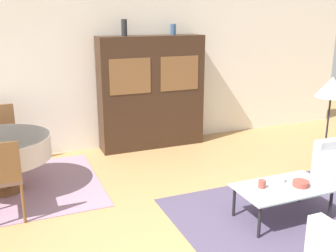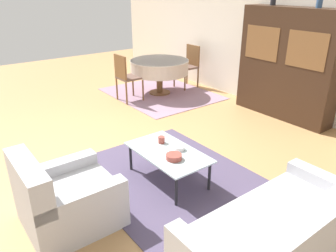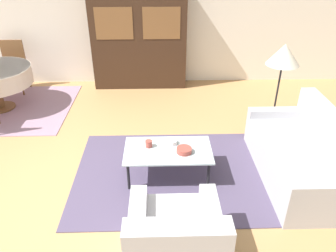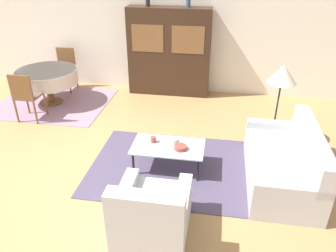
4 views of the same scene
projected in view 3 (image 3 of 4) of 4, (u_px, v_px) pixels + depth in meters
ground_plane at (72, 193)px, 4.00m from camera, size 14.00×14.00×0.00m
wall_back at (104, 17)px, 6.47m from camera, size 10.00×0.06×2.70m
area_rug at (173, 173)px, 4.33m from camera, size 2.56×1.94×0.01m
dining_rug at (4, 108)px, 5.98m from camera, size 2.41×1.99×0.01m
couch at (304, 157)px, 4.15m from camera, size 0.92×1.81×0.86m
armchair at (175, 242)px, 2.98m from camera, size 0.85×0.91×0.83m
coffee_table at (168, 152)px, 4.11m from camera, size 1.09×0.63×0.40m
display_cabinet at (139, 39)px, 6.44m from camera, size 1.85×0.43×1.96m
dining_chair_far at (13, 63)px, 6.44m from camera, size 0.44×0.44×0.98m
floor_lamp at (284, 57)px, 4.70m from camera, size 0.48×0.48×1.41m
cup at (149, 144)px, 4.13m from camera, size 0.09×0.09×0.09m
bowl at (184, 150)px, 4.03m from camera, size 0.19×0.19×0.06m
bowl_small at (172, 142)px, 4.20m from camera, size 0.13×0.13×0.05m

